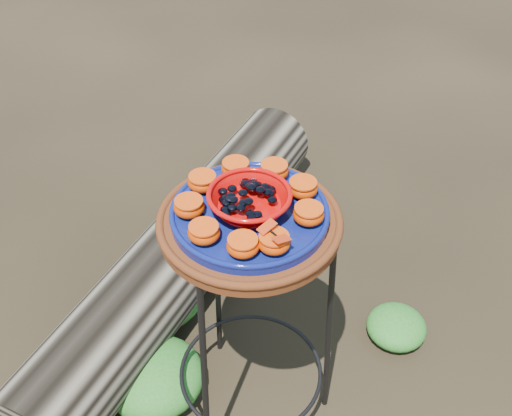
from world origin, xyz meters
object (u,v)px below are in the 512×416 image
red_bowl (249,202)px  cobalt_plate (250,214)px  terracotta_saucer (250,224)px  driftwood_log (182,253)px  plant_stand (251,326)px

red_bowl → cobalt_plate: bearing=0.0°
terracotta_saucer → cobalt_plate: bearing=0.0°
terracotta_saucer → driftwood_log: size_ratio=0.27×
terracotta_saucer → cobalt_plate: cobalt_plate is taller
red_bowl → terracotta_saucer: bearing=0.0°
cobalt_plate → red_bowl: 0.04m
driftwood_log → cobalt_plate: bearing=-91.2°
terracotta_saucer → cobalt_plate: (0.00, 0.00, 0.03)m
terracotta_saucer → driftwood_log: (0.01, 0.54, -0.57)m
cobalt_plate → driftwood_log: (0.01, 0.54, -0.60)m
plant_stand → terracotta_saucer: (0.00, 0.00, 0.37)m
plant_stand → terracotta_saucer: size_ratio=1.69×
red_bowl → driftwood_log: (0.01, 0.54, -0.64)m
terracotta_saucer → red_bowl: bearing=0.0°
red_bowl → plant_stand: bearing=0.0°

